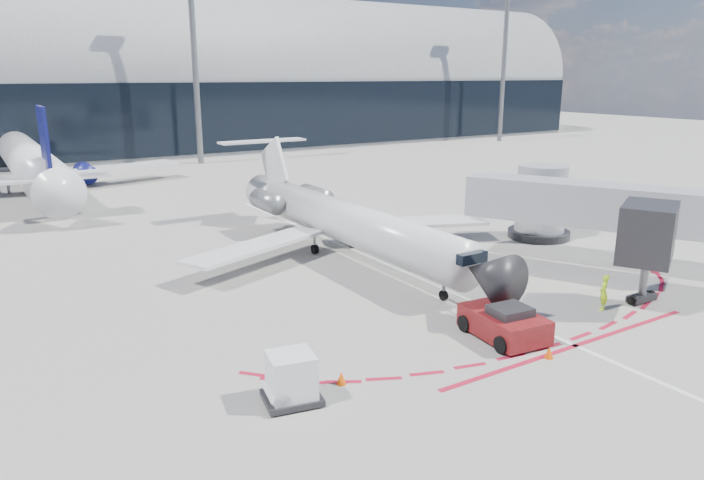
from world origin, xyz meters
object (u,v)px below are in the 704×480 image
pushback_tug (504,323)px  ramp_worker (604,292)px  regional_jet (344,221)px  uld_container (291,379)px

pushback_tug → ramp_worker: (6.13, -0.14, 0.20)m
regional_jet → pushback_tug: size_ratio=4.46×
pushback_tug → uld_container: (-9.76, -0.12, 0.21)m
ramp_worker → uld_container: bearing=-37.0°
pushback_tug → uld_container: 9.76m
ramp_worker → regional_jet: bearing=-106.0°
regional_jet → ramp_worker: size_ratio=15.08×
regional_jet → pushback_tug: 13.97m
pushback_tug → ramp_worker: size_ratio=3.38×
uld_container → pushback_tug: bearing=11.8°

